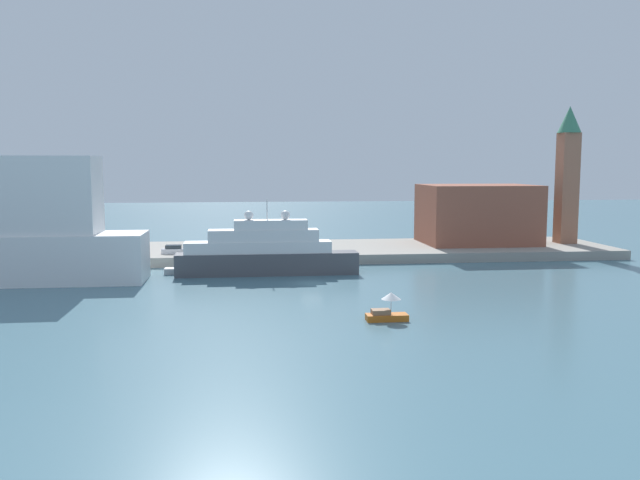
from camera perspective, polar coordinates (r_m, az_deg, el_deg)
The scene contains 10 objects.
ground at distance 87.46m, azimuth -0.69°, elevation -3.81°, with size 400.00×400.00×0.00m, color slate.
quay_dock at distance 114.06m, azimuth -2.07°, elevation -1.00°, with size 110.00×22.27×1.55m, color gray.
large_yacht at distance 94.50m, azimuth -4.79°, elevation -1.10°, with size 26.09×3.79×10.97m.
small_motorboat at distance 67.02m, azimuth 5.87°, elevation -6.04°, with size 4.22×1.99×2.89m.
work_barge at distance 97.39m, azimuth -11.99°, elevation -2.64°, with size 4.63×1.90×0.85m, color silver.
harbor_building at distance 122.80m, azimuth 13.51°, elevation 2.21°, with size 19.71×14.59×10.62m, color #93513D.
bell_tower at distance 127.51m, azimuth 20.71°, elevation 5.81°, with size 4.17×4.17×24.68m.
parked_car at distance 108.18m, azimuth -12.51°, elevation -0.84°, with size 4.21×1.72×1.37m.
person_figure at distance 106.68m, azimuth -10.05°, elevation -0.75°, with size 0.36×0.36×1.79m.
mooring_bollard at distance 104.34m, azimuth 0.05°, elevation -1.03°, with size 0.53×0.53×0.89m, color black.
Camera 1 is at (-8.65, -85.62, 15.60)m, focal length 36.84 mm.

